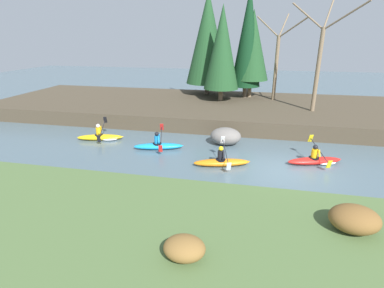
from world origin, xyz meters
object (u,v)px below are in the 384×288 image
kayaker_far_back (102,137)px  kayaker_trailing (159,145)px  boulder_midstream (226,136)px  kayaker_lead (317,160)px  kayaker_middle (222,161)px

kayaker_far_back → kayaker_trailing: bearing=-26.3°
kayaker_far_back → boulder_midstream: (7.38, 0.76, 0.30)m
boulder_midstream → kayaker_lead: bearing=-21.9°
kayaker_lead → kayaker_far_back: (-12.06, 1.12, 0.00)m
kayaker_middle → boulder_midstream: bearing=77.6°
kayaker_trailing → boulder_midstream: size_ratio=1.58×
kayaker_middle → kayaker_trailing: 4.00m
kayaker_middle → kayaker_trailing: size_ratio=1.00×
kayaker_middle → boulder_midstream: 3.09m
kayaker_trailing → kayaker_far_back: 3.92m
kayaker_middle → kayaker_trailing: bearing=142.2°
kayaker_middle → kayaker_trailing: (-3.70, 1.53, 0.00)m
kayaker_lead → kayaker_trailing: size_ratio=0.99×
kayaker_far_back → boulder_midstream: bearing=-8.8°
kayaker_trailing → kayaker_far_back: bearing=153.6°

